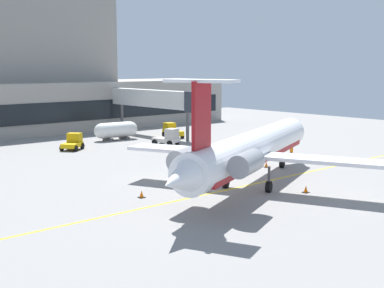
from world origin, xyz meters
TOP-DOWN VIEW (x-y plane):
  - ground at (0.00, 0.00)m, footprint 120.00×120.00m
  - jet_bridge_east at (15.35, 29.60)m, footprint 2.40×19.34m
  - regional_jet at (1.22, -0.39)m, footprint 28.11×20.37m
  - baggage_tug at (16.17, 27.58)m, footprint 2.27×3.70m
  - pushback_tractor at (11.29, 22.37)m, footprint 2.84×3.52m
  - belt_loader at (0.56, 26.94)m, footprint 3.33×3.21m
  - fuel_tank at (8.96, 30.50)m, footprint 6.23×2.41m
  - marshaller at (14.15, 5.48)m, footprint 0.61×0.69m
  - safety_cone_alpha at (3.37, -4.30)m, footprint 0.47×0.47m
  - safety_cone_bravo at (-7.12, 2.91)m, footprint 0.47×0.47m
  - safety_cone_charlie at (9.09, 4.57)m, footprint 0.47×0.47m

SIDE VIEW (x-z plane):
  - ground at x=0.00m, z-range -0.10..0.00m
  - safety_cone_alpha at x=3.37m, z-range -0.03..0.52m
  - safety_cone_bravo at x=-7.12m, z-range -0.03..0.52m
  - safety_cone_charlie at x=9.09m, z-range -0.03..0.52m
  - belt_loader at x=0.56m, z-range -0.08..1.83m
  - baggage_tug at x=16.17m, z-range -0.08..1.88m
  - marshaller at x=14.15m, z-range 0.01..1.86m
  - pushback_tractor at x=11.29m, z-range -0.10..1.97m
  - fuel_tank at x=8.96m, z-range 0.15..2.51m
  - regional_jet at x=1.22m, z-range -1.29..7.66m
  - jet_bridge_east at x=15.35m, z-range 1.89..8.46m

